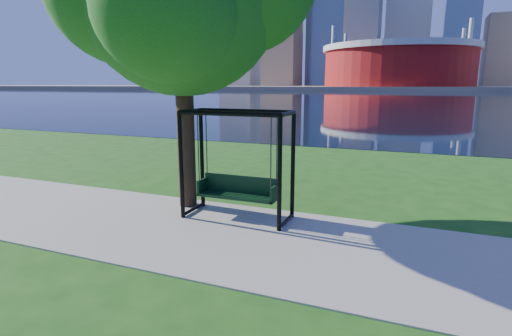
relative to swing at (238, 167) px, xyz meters
The scene contains 7 objects.
ground 1.51m from the swing, 46.39° to the right, with size 900.00×900.00×0.00m, color #1E5114.
path 1.76m from the swing, 62.02° to the right, with size 120.00×4.00×0.03m, color #9E937F.
river 101.38m from the swing, 89.66° to the left, with size 900.00×180.00×0.02m, color black.
far_bank 305.37m from the swing, 89.89° to the left, with size 900.00×228.00×2.00m, color #937F60.
stadium 234.92m from the swing, 92.30° to the left, with size 83.00×83.00×32.00m.
skyline 320.66m from the swing, 90.66° to the left, with size 392.00×66.00×96.50m.
swing is the anchor object (origin of this frame).
Camera 1 is at (3.20, -7.58, 3.11)m, focal length 28.00 mm.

